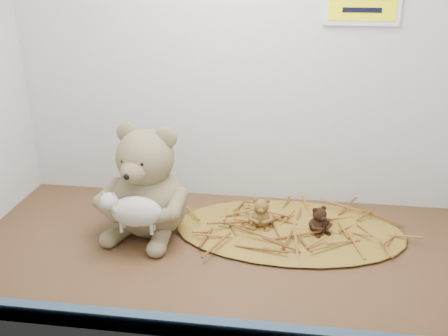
% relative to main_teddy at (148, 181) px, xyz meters
% --- Properties ---
extents(alcove_shell, '(1.20, 0.60, 0.90)m').
position_rel_main_teddy_xyz_m(alcove_shell, '(0.19, 0.02, 0.31)').
color(alcove_shell, '#472E18').
rests_on(alcove_shell, ground).
extents(front_rail, '(1.19, 0.02, 0.04)m').
position_rel_main_teddy_xyz_m(front_rail, '(0.19, -0.35, -0.12)').
color(front_rail, '#364E68').
rests_on(front_rail, shelf_floor).
extents(straw_bed, '(0.57, 0.33, 0.01)m').
position_rel_main_teddy_xyz_m(straw_bed, '(0.34, 0.04, -0.13)').
color(straw_bed, brown).
rests_on(straw_bed, shelf_floor).
extents(main_teddy, '(0.27, 0.28, 0.28)m').
position_rel_main_teddy_xyz_m(main_teddy, '(0.00, 0.00, 0.00)').
color(main_teddy, '#93865A').
rests_on(main_teddy, shelf_floor).
extents(toy_lamb, '(0.15, 0.09, 0.10)m').
position_rel_main_teddy_xyz_m(toy_lamb, '(0.00, -0.10, -0.03)').
color(toy_lamb, beige).
rests_on(toy_lamb, main_teddy).
extents(mini_teddy_tan, '(0.06, 0.07, 0.08)m').
position_rel_main_teddy_xyz_m(mini_teddy_tan, '(0.27, 0.05, -0.09)').
color(mini_teddy_tan, brown).
rests_on(mini_teddy_tan, straw_bed).
extents(mini_teddy_brown, '(0.08, 0.08, 0.07)m').
position_rel_main_teddy_xyz_m(mini_teddy_brown, '(0.41, 0.04, -0.09)').
color(mini_teddy_brown, black).
rests_on(mini_teddy_brown, straw_bed).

